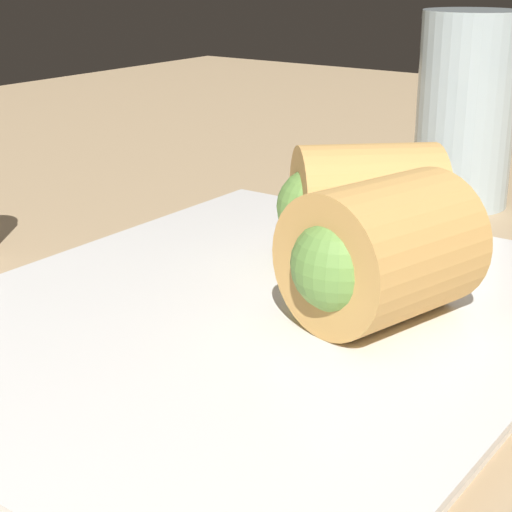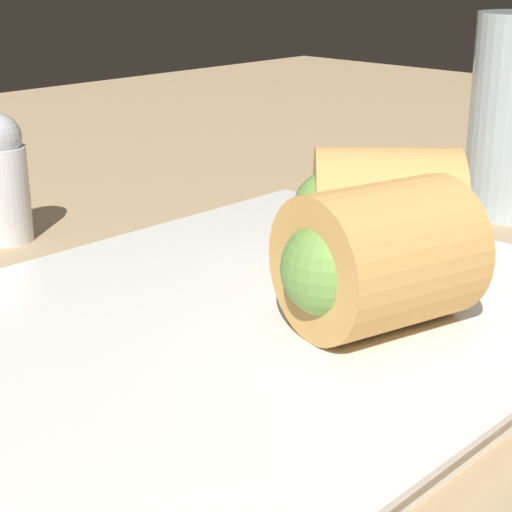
% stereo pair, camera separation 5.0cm
% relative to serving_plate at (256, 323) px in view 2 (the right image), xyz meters
% --- Properties ---
extents(table_surface, '(1.80, 1.40, 0.02)m').
position_rel_serving_plate_xyz_m(table_surface, '(-0.03, 0.03, -0.02)').
color(table_surface, tan).
rests_on(table_surface, ground).
extents(serving_plate, '(0.32, 0.25, 0.01)m').
position_rel_serving_plate_xyz_m(serving_plate, '(0.00, 0.00, 0.00)').
color(serving_plate, white).
rests_on(serving_plate, table_surface).
extents(roll_front_left, '(0.09, 0.09, 0.06)m').
position_rel_serving_plate_xyz_m(roll_front_left, '(0.08, -0.01, 0.04)').
color(roll_front_left, '#DBA356').
rests_on(roll_front_left, serving_plate).
extents(roll_front_right, '(0.09, 0.08, 0.06)m').
position_rel_serving_plate_xyz_m(roll_front_right, '(0.02, -0.05, 0.04)').
color(roll_front_right, '#DBA356').
rests_on(roll_front_right, serving_plate).
extents(salt_shaker, '(0.03, 0.03, 0.08)m').
position_rel_serving_plate_xyz_m(salt_shaker, '(-0.00, 0.20, 0.03)').
color(salt_shaker, silver).
rests_on(salt_shaker, table_surface).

